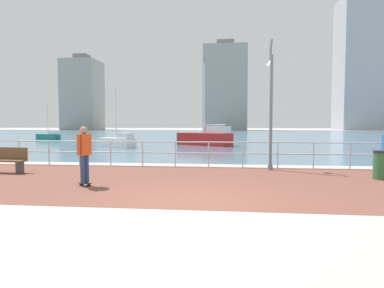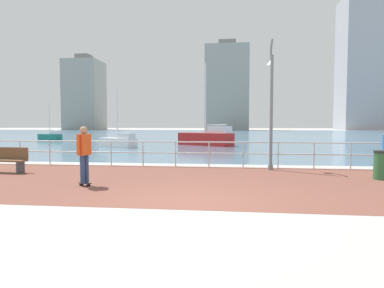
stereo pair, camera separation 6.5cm
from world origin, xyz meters
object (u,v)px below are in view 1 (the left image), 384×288
(trash_bin, at_px, (380,165))
(park_bench, at_px, (5,160))
(sailboat_red, at_px, (117,142))
(skateboarder, at_px, (84,150))
(sailboat_ivory, at_px, (49,136))
(lamppost, at_px, (271,98))
(sailboat_yellow, at_px, (206,138))

(trash_bin, xyz_separation_m, park_bench, (-12.92, -0.01, 0.01))
(trash_bin, relative_size, sailboat_red, 0.20)
(skateboarder, bearing_deg, sailboat_ivory, 121.61)
(trash_bin, height_order, sailboat_red, sailboat_red)
(lamppost, xyz_separation_m, sailboat_yellow, (-3.56, 14.44, -2.12))
(trash_bin, xyz_separation_m, sailboat_ivory, (-25.49, 24.75, -0.06))
(trash_bin, bearing_deg, skateboarder, -166.23)
(park_bench, bearing_deg, skateboarder, -28.48)
(sailboat_red, distance_m, sailboat_yellow, 7.28)
(skateboarder, relative_size, sailboat_yellow, 0.25)
(trash_bin, distance_m, sailboat_ivory, 35.52)
(skateboarder, relative_size, park_bench, 1.05)
(skateboarder, distance_m, sailboat_ivory, 31.63)
(skateboarder, relative_size, sailboat_red, 0.37)
(sailboat_red, bearing_deg, lamppost, -48.21)
(sailboat_yellow, distance_m, sailboat_ivory, 20.44)
(lamppost, relative_size, park_bench, 3.07)
(skateboarder, height_order, trash_bin, skateboarder)
(skateboarder, xyz_separation_m, sailboat_ivory, (-16.58, 26.93, -0.62))
(sailboat_ivory, bearing_deg, sailboat_yellow, -23.81)
(sailboat_red, xyz_separation_m, sailboat_yellow, (6.58, 3.09, 0.21))
(lamppost, relative_size, skateboarder, 2.93)
(skateboarder, distance_m, trash_bin, 9.19)
(sailboat_red, bearing_deg, park_bench, -88.05)
(lamppost, xyz_separation_m, trash_bin, (3.23, -2.06, -2.30))
(skateboarder, xyz_separation_m, sailboat_red, (-4.46, 15.59, -0.58))
(sailboat_red, height_order, sailboat_ivory, sailboat_red)
(skateboarder, bearing_deg, park_bench, 151.52)
(skateboarder, distance_m, sailboat_yellow, 18.80)
(sailboat_red, bearing_deg, sailboat_yellow, 25.15)
(lamppost, relative_size, sailboat_red, 1.08)
(lamppost, xyz_separation_m, sailboat_ivory, (-22.26, 22.69, -2.36))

